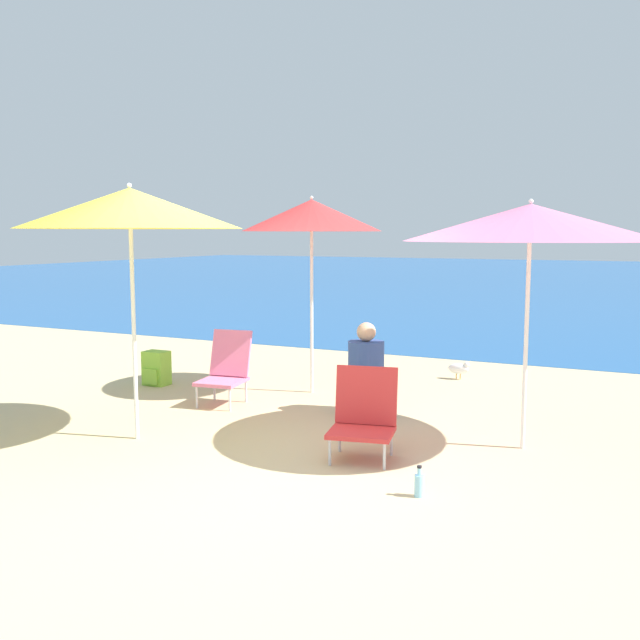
{
  "coord_description": "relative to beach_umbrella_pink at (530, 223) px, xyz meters",
  "views": [
    {
      "loc": [
        2.95,
        -4.84,
        1.82
      ],
      "look_at": [
        0.05,
        1.19,
        1.0
      ],
      "focal_mm": 40.0,
      "sensor_mm": 36.0,
      "label": 1
    }
  ],
  "objects": [
    {
      "name": "ground_plane",
      "position": [
        -1.95,
        -1.21,
        -1.9
      ],
      "size": [
        60.0,
        60.0,
        0.0
      ],
      "primitive_type": "plane",
      "color": "#C6B284"
    },
    {
      "name": "beach_chair_red",
      "position": [
        -1.13,
        -0.79,
        -1.54
      ],
      "size": [
        0.6,
        0.57,
        0.73
      ],
      "rotation": [
        0.0,
        0.0,
        0.2
      ],
      "color": "silver",
      "rests_on": "ground"
    },
    {
      "name": "seagull",
      "position": [
        -1.23,
        2.59,
        -1.76
      ],
      "size": [
        0.27,
        0.11,
        0.23
      ],
      "color": "gold",
      "rests_on": "ground"
    },
    {
      "name": "beach_chair_pink",
      "position": [
        -3.17,
        0.29,
        -1.52
      ],
      "size": [
        0.52,
        0.63,
        0.77
      ],
      "rotation": [
        0.0,
        0.0,
        0.14
      ],
      "color": "silver",
      "rests_on": "ground"
    },
    {
      "name": "water_bottle",
      "position": [
        -0.45,
        -1.46,
        -1.82
      ],
      "size": [
        0.07,
        0.07,
        0.22
      ],
      "color": "#8CCCEA",
      "rests_on": "ground"
    },
    {
      "name": "sea_water",
      "position": [
        -1.95,
        23.92,
        -1.9
      ],
      "size": [
        60.0,
        40.0,
        0.01
      ],
      "color": "#1E5699",
      "rests_on": "ground"
    },
    {
      "name": "person_seated_near",
      "position": [
        -1.66,
        0.55,
        -1.53
      ],
      "size": [
        0.62,
        0.62,
        0.93
      ],
      "rotation": [
        0.0,
        0.0,
        -0.82
      ],
      "color": "#334C8C",
      "rests_on": "ground"
    },
    {
      "name": "beach_umbrella_pink",
      "position": [
        0.0,
        0.0,
        0.0
      ],
      "size": [
        2.09,
        2.09,
        2.1
      ],
      "color": "white",
      "rests_on": "ground"
    },
    {
      "name": "beach_umbrella_red",
      "position": [
        -2.57,
        1.14,
        0.11
      ],
      "size": [
        1.57,
        1.57,
        2.23
      ],
      "color": "white",
      "rests_on": "ground"
    },
    {
      "name": "backpack_lime",
      "position": [
        -4.43,
        0.69,
        -1.7
      ],
      "size": [
        0.29,
        0.24,
        0.41
      ],
      "color": "#8ECC3D",
      "rests_on": "ground"
    },
    {
      "name": "beach_umbrella_yellow",
      "position": [
        -3.14,
        -1.2,
        0.12
      ],
      "size": [
        1.92,
        1.92,
        2.24
      ],
      "color": "white",
      "rests_on": "ground"
    }
  ]
}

